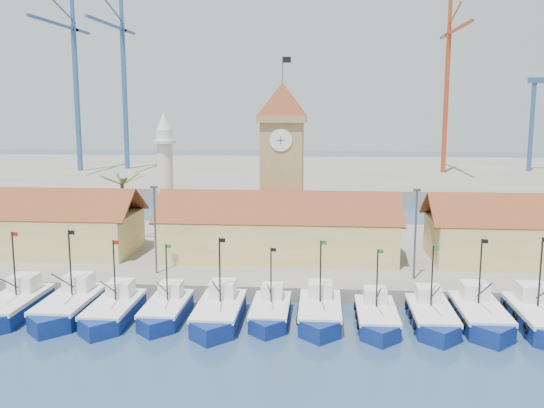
# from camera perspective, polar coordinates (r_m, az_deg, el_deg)

# --- Properties ---
(ground) EXTENTS (400.00, 400.00, 0.00)m
(ground) POSITION_cam_1_polar(r_m,az_deg,el_deg) (50.73, -1.00, -12.14)
(ground) COLOR navy
(ground) RESTS_ON ground
(quay) EXTENTS (140.00, 32.00, 1.50)m
(quay) POSITION_cam_1_polar(r_m,az_deg,el_deg) (73.33, 0.85, -4.73)
(quay) COLOR gray
(quay) RESTS_ON ground
(terminal) EXTENTS (240.00, 80.00, 2.00)m
(terminal) POSITION_cam_1_polar(r_m,az_deg,el_deg) (158.02, 2.93, 2.94)
(terminal) COLOR gray
(terminal) RESTS_ON ground
(boat_0) EXTENTS (3.82, 10.47, 7.92)m
(boat_0) POSITION_cam_1_polar(r_m,az_deg,el_deg) (58.99, -23.31, -8.97)
(boat_0) COLOR navy
(boat_0) RESTS_ON ground
(boat_1) EXTENTS (3.91, 10.70, 8.10)m
(boat_1) POSITION_cam_1_polar(r_m,az_deg,el_deg) (57.18, -18.65, -9.24)
(boat_1) COLOR navy
(boat_1) RESTS_ON ground
(boat_2) EXTENTS (3.56, 9.75, 7.38)m
(boat_2) POSITION_cam_1_polar(r_m,az_deg,el_deg) (55.15, -14.77, -9.83)
(boat_2) COLOR navy
(boat_2) RESTS_ON ground
(boat_3) EXTENTS (3.35, 9.17, 6.94)m
(boat_3) POSITION_cam_1_polar(r_m,az_deg,el_deg) (54.53, -10.01, -9.93)
(boat_3) COLOR navy
(boat_3) RESTS_ON ground
(boat_4) EXTENTS (3.73, 10.22, 7.73)m
(boat_4) POSITION_cam_1_polar(r_m,az_deg,el_deg) (52.95, -5.05, -10.32)
(boat_4) COLOR navy
(boat_4) RESTS_ON ground
(boat_5) EXTENTS (3.23, 8.85, 6.70)m
(boat_5) POSITION_cam_1_polar(r_m,az_deg,el_deg) (53.37, -0.17, -10.24)
(boat_5) COLOR navy
(boat_5) RESTS_ON ground
(boat_6) EXTENTS (3.60, 9.86, 7.46)m
(boat_6) POSITION_cam_1_polar(r_m,az_deg,el_deg) (53.12, 4.53, -10.27)
(boat_6) COLOR navy
(boat_6) RESTS_ON ground
(boat_7) EXTENTS (3.33, 9.13, 6.91)m
(boat_7) POSITION_cam_1_polar(r_m,az_deg,el_deg) (52.77, 9.84, -10.59)
(boat_7) COLOR navy
(boat_7) RESTS_ON ground
(boat_8) EXTENTS (3.49, 9.55, 7.23)m
(boat_8) POSITION_cam_1_polar(r_m,az_deg,el_deg) (53.78, 14.85, -10.35)
(boat_8) COLOR navy
(boat_8) RESTS_ON ground
(boat_9) EXTENTS (3.75, 10.28, 7.78)m
(boat_9) POSITION_cam_1_polar(r_m,az_deg,el_deg) (55.11, 19.04, -10.00)
(boat_9) COLOR navy
(boat_9) RESTS_ON ground
(boat_10) EXTENTS (3.92, 10.74, 8.13)m
(boat_10) POSITION_cam_1_polar(r_m,az_deg,el_deg) (56.01, 24.00, -9.96)
(boat_10) COLOR navy
(boat_10) RESTS_ON ground
(hall_left) EXTENTS (31.20, 10.13, 7.61)m
(hall_left) POSITION_cam_1_polar(r_m,az_deg,el_deg) (77.75, -23.63, -2.27)
(hall_left) COLOR #E9CD80
(hall_left) RESTS_ON quay
(hall_center) EXTENTS (27.04, 10.13, 7.61)m
(hall_center) POSITION_cam_1_polar(r_m,az_deg,el_deg) (68.70, 0.63, -2.92)
(hall_center) COLOR #E9CD80
(hall_center) RESTS_ON quay
(clock_tower) EXTENTS (5.80, 5.80, 22.70)m
(clock_tower) POSITION_cam_1_polar(r_m,az_deg,el_deg) (73.42, 0.97, 4.17)
(clock_tower) COLOR tan
(clock_tower) RESTS_ON quay
(minaret) EXTENTS (3.00, 3.00, 16.30)m
(minaret) POSITION_cam_1_polar(r_m,az_deg,el_deg) (78.02, -10.01, 2.69)
(minaret) COLOR silver
(minaret) RESTS_ON quay
(palm_tree) EXTENTS (5.60, 5.03, 8.39)m
(palm_tree) POSITION_cam_1_polar(r_m,az_deg,el_deg) (78.02, -13.86, -0.03)
(palm_tree) COLOR brown
(palm_tree) RESTS_ON quay
(lamp_posts) EXTENTS (80.70, 0.25, 9.03)m
(lamp_posts) POSITION_cam_1_polar(r_m,az_deg,el_deg) (60.35, 0.58, -2.23)
(lamp_posts) COLOR #3F3F44
(lamp_posts) RESTS_ON quay
(crane_blue_far) EXTENTS (1.00, 33.52, 42.95)m
(crane_blue_far) POSITION_cam_1_polar(r_m,az_deg,el_deg) (159.79, -18.21, 11.51)
(crane_blue_far) COLOR #2E528C
(crane_blue_far) RESTS_ON terminal
(crane_blue_near) EXTENTS (1.00, 33.79, 43.47)m
(crane_blue_near) POSITION_cam_1_polar(r_m,az_deg,el_deg) (161.81, -13.94, 11.78)
(crane_blue_near) COLOR #2E528C
(crane_blue_near) RESTS_ON terminal
(crane_red_right) EXTENTS (1.00, 32.82, 41.38)m
(crane_red_right) POSITION_cam_1_polar(r_m,az_deg,el_deg) (153.64, 16.26, 11.36)
(crane_red_right) COLOR #B13B1B
(crane_red_right) RESTS_ON terminal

